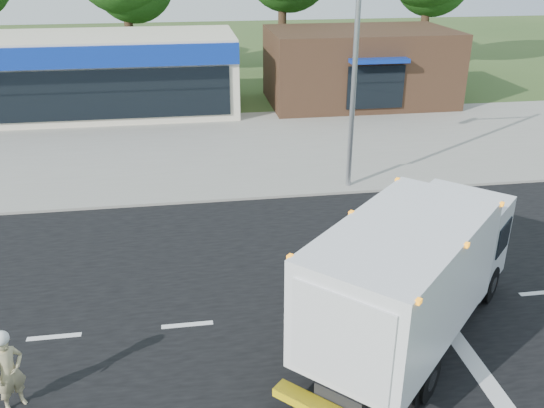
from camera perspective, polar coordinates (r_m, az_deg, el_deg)
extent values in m
plane|color=#385123|center=(14.18, 4.04, -10.82)|extent=(120.00, 120.00, 0.00)
cube|color=black|center=(14.17, 4.04, -10.80)|extent=(60.00, 14.00, 0.02)
cube|color=gray|center=(21.27, -0.72, 1.92)|extent=(60.00, 2.40, 0.12)
cube|color=gray|center=(26.70, -2.48, 6.48)|extent=(60.00, 9.00, 0.02)
cube|color=silver|center=(14.28, -20.77, -12.20)|extent=(1.20, 0.15, 0.01)
cube|color=silver|center=(13.90, -8.39, -11.75)|extent=(1.20, 0.15, 0.01)
cube|color=silver|center=(14.17, 4.04, -10.76)|extent=(1.20, 0.15, 0.01)
cube|color=silver|center=(15.03, 15.43, -9.41)|extent=(1.20, 0.15, 0.01)
cube|color=silver|center=(16.41, 25.16, -7.96)|extent=(1.20, 0.15, 0.01)
cube|color=silver|center=(12.93, 20.79, -16.50)|extent=(0.40, 7.00, 0.01)
cube|color=black|center=(12.66, 12.04, -12.43)|extent=(4.09, 4.15, 0.34)
cube|color=white|center=(15.05, 17.77, -3.14)|extent=(2.85, 2.85, 2.04)
cube|color=black|center=(15.77, 18.96, -1.23)|extent=(1.42, 1.39, 0.87)
cube|color=white|center=(11.91, 12.61, -7.16)|extent=(5.06, 5.10, 2.28)
cube|color=silver|center=(10.08, 6.76, -13.44)|extent=(1.43, 1.40, 1.85)
cube|color=orange|center=(11.38, 13.11, -2.34)|extent=(4.95, 4.99, 0.08)
cylinder|color=black|center=(15.82, 14.21, -5.57)|extent=(0.86, 0.87, 0.93)
cylinder|color=black|center=(15.38, 20.59, -7.38)|extent=(0.86, 0.87, 0.93)
cylinder|color=black|center=(12.61, 6.52, -13.36)|extent=(0.86, 0.87, 0.93)
cylinder|color=black|center=(12.03, 14.92, -16.31)|extent=(0.86, 0.87, 0.93)
imported|color=tan|center=(12.27, -24.58, -14.94)|extent=(0.70, 0.69, 1.63)
sphere|color=white|center=(11.81, -25.24, -11.94)|extent=(0.28, 0.28, 0.28)
cube|color=beige|center=(32.50, -20.15, 11.89)|extent=(18.00, 6.00, 4.00)
cube|color=navy|center=(29.32, -21.57, 13.29)|extent=(18.00, 0.30, 1.00)
cube|color=black|center=(29.66, -21.04, 9.90)|extent=(17.00, 0.12, 2.40)
cube|color=#382316|center=(33.34, 8.62, 13.34)|extent=(10.00, 6.00, 4.00)
cube|color=navy|center=(30.28, 10.45, 13.87)|extent=(3.00, 1.20, 0.20)
cube|color=black|center=(30.60, 10.22, 11.31)|extent=(3.00, 0.12, 2.20)
cylinder|color=gray|center=(20.17, 8.14, 12.16)|extent=(0.18, 0.18, 8.00)
cylinder|color=#332114|center=(39.71, -14.01, 16.72)|extent=(0.56, 0.56, 6.86)
cylinder|color=#332114|center=(40.09, 1.02, 18.16)|extent=(0.56, 0.56, 7.84)
cylinder|color=#332114|center=(42.96, 14.92, 17.24)|extent=(0.56, 0.56, 7.00)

